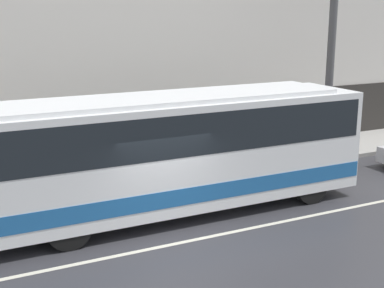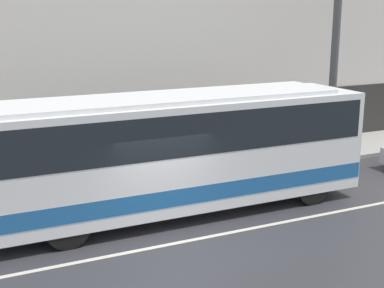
{
  "view_description": "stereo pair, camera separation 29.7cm",
  "coord_description": "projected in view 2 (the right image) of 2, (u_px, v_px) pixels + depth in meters",
  "views": [
    {
      "loc": [
        -5.03,
        -10.97,
        5.51
      ],
      "look_at": [
        1.36,
        1.95,
        1.92
      ],
      "focal_mm": 50.0,
      "sensor_mm": 36.0,
      "label": 1
    },
    {
      "loc": [
        -4.76,
        -11.1,
        5.51
      ],
      "look_at": [
        1.36,
        1.95,
        1.92
      ],
      "focal_mm": 50.0,
      "sensor_mm": 36.0,
      "label": 2
    }
  ],
  "objects": [
    {
      "name": "ground_plane",
      "position": [
        176.0,
        243.0,
        13.04
      ],
      "size": [
        60.0,
        60.0,
        0.0
      ],
      "primitive_type": "plane",
      "color": "#333338"
    },
    {
      "name": "sidewalk",
      "position": [
        110.0,
        178.0,
        17.87
      ],
      "size": [
        60.0,
        3.03,
        0.16
      ],
      "color": "#A09E99",
      "rests_on": "ground_plane"
    },
    {
      "name": "building_facade",
      "position": [
        91.0,
        41.0,
        18.26
      ],
      "size": [
        60.0,
        0.35,
        9.38
      ],
      "color": "silver",
      "rests_on": "ground_plane"
    },
    {
      "name": "lane_stripe",
      "position": [
        176.0,
        243.0,
        13.04
      ],
      "size": [
        54.0,
        0.14,
        0.01
      ],
      "color": "beige",
      "rests_on": "ground_plane"
    },
    {
      "name": "transit_bus",
      "position": [
        172.0,
        148.0,
        14.61
      ],
      "size": [
        11.17,
        2.53,
        3.33
      ],
      "color": "white",
      "rests_on": "ground_plane"
    },
    {
      "name": "utility_pole_near",
      "position": [
        336.0,
        35.0,
        19.47
      ],
      "size": [
        0.29,
        0.29,
        9.0
      ],
      "color": "#4C4C4F",
      "rests_on": "sidewalk"
    },
    {
      "name": "pedestrian_waiting",
      "position": [
        10.0,
        157.0,
        17.2
      ],
      "size": [
        0.36,
        0.36,
        1.71
      ],
      "color": "#333338",
      "rests_on": "sidewalk"
    }
  ]
}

